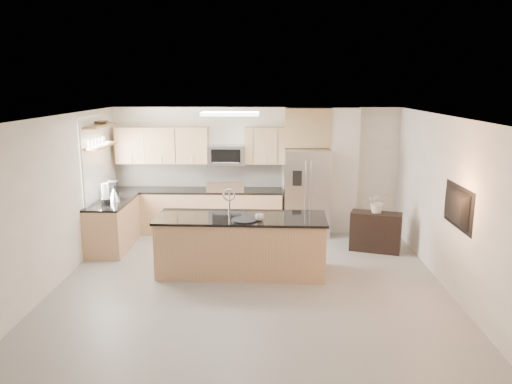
{
  "coord_description": "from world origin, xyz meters",
  "views": [
    {
      "loc": [
        0.28,
        -7.19,
        3.07
      ],
      "look_at": [
        0.06,
        1.3,
        1.23
      ],
      "focal_mm": 35.0,
      "sensor_mm": 36.0,
      "label": 1
    }
  ],
  "objects_px": {
    "bowl": "(101,122)",
    "cup": "(260,217)",
    "platter": "(245,220)",
    "coffee_maker": "(113,191)",
    "flower_vase": "(378,197)",
    "kettle": "(114,194)",
    "range": "(227,211)",
    "microwave": "(227,155)",
    "refrigerator": "(307,192)",
    "blender": "(105,196)",
    "television": "(452,207)",
    "credenza": "(376,232)",
    "island": "(241,244)"
  },
  "relations": [
    {
      "from": "refrigerator",
      "to": "coffee_maker",
      "type": "height_order",
      "value": "refrigerator"
    },
    {
      "from": "refrigerator",
      "to": "island",
      "type": "height_order",
      "value": "refrigerator"
    },
    {
      "from": "range",
      "to": "kettle",
      "type": "distance_m",
      "value": 2.35
    },
    {
      "from": "cup",
      "to": "blender",
      "type": "bearing_deg",
      "value": 158.62
    },
    {
      "from": "cup",
      "to": "coffee_maker",
      "type": "bearing_deg",
      "value": 150.78
    },
    {
      "from": "microwave",
      "to": "credenza",
      "type": "distance_m",
      "value": 3.38
    },
    {
      "from": "credenza",
      "to": "cup",
      "type": "xyz_separation_m",
      "value": [
        -2.14,
        -1.39,
        0.64
      ]
    },
    {
      "from": "range",
      "to": "coffee_maker",
      "type": "relative_size",
      "value": 3.35
    },
    {
      "from": "kettle",
      "to": "bowl",
      "type": "distance_m",
      "value": 1.37
    },
    {
      "from": "coffee_maker",
      "to": "blender",
      "type": "bearing_deg",
      "value": -87.63
    },
    {
      "from": "range",
      "to": "coffee_maker",
      "type": "bearing_deg",
      "value": -156.49
    },
    {
      "from": "cup",
      "to": "coffee_maker",
      "type": "relative_size",
      "value": 0.39
    },
    {
      "from": "range",
      "to": "television",
      "type": "distance_m",
      "value": 4.78
    },
    {
      "from": "cup",
      "to": "flower_vase",
      "type": "distance_m",
      "value": 2.58
    },
    {
      "from": "bowl",
      "to": "cup",
      "type": "bearing_deg",
      "value": -29.17
    },
    {
      "from": "platter",
      "to": "flower_vase",
      "type": "height_order",
      "value": "flower_vase"
    },
    {
      "from": "range",
      "to": "flower_vase",
      "type": "bearing_deg",
      "value": -20.67
    },
    {
      "from": "platter",
      "to": "refrigerator",
      "type": "bearing_deg",
      "value": 64.85
    },
    {
      "from": "cup",
      "to": "bowl",
      "type": "relative_size",
      "value": 0.38
    },
    {
      "from": "refrigerator",
      "to": "cup",
      "type": "distance_m",
      "value": 2.62
    },
    {
      "from": "credenza",
      "to": "platter",
      "type": "distance_m",
      "value": 2.83
    },
    {
      "from": "platter",
      "to": "coffee_maker",
      "type": "height_order",
      "value": "coffee_maker"
    },
    {
      "from": "coffee_maker",
      "to": "bowl",
      "type": "bearing_deg",
      "value": 151.65
    },
    {
      "from": "refrigerator",
      "to": "coffee_maker",
      "type": "xyz_separation_m",
      "value": [
        -3.75,
        -0.87,
        0.19
      ]
    },
    {
      "from": "blender",
      "to": "kettle",
      "type": "relative_size",
      "value": 1.39
    },
    {
      "from": "television",
      "to": "bowl",
      "type": "bearing_deg",
      "value": 68.29
    },
    {
      "from": "blender",
      "to": "television",
      "type": "bearing_deg",
      "value": -17.18
    },
    {
      "from": "refrigerator",
      "to": "cup",
      "type": "height_order",
      "value": "refrigerator"
    },
    {
      "from": "kettle",
      "to": "flower_vase",
      "type": "distance_m",
      "value": 4.92
    },
    {
      "from": "platter",
      "to": "coffee_maker",
      "type": "xyz_separation_m",
      "value": [
        -2.59,
        1.6,
        0.12
      ]
    },
    {
      "from": "blender",
      "to": "microwave",
      "type": "bearing_deg",
      "value": 36.19
    },
    {
      "from": "platter",
      "to": "kettle",
      "type": "xyz_separation_m",
      "value": [
        -2.52,
        1.46,
        0.08
      ]
    },
    {
      "from": "cup",
      "to": "bowl",
      "type": "bearing_deg",
      "value": 150.83
    },
    {
      "from": "bowl",
      "to": "flower_vase",
      "type": "xyz_separation_m",
      "value": [
        5.15,
        -0.27,
        -1.35
      ]
    },
    {
      "from": "bowl",
      "to": "flower_vase",
      "type": "relative_size",
      "value": 0.58
    },
    {
      "from": "credenza",
      "to": "refrigerator",
      "type": "bearing_deg",
      "value": 156.46
    },
    {
      "from": "kettle",
      "to": "platter",
      "type": "bearing_deg",
      "value": -30.07
    },
    {
      "from": "refrigerator",
      "to": "flower_vase",
      "type": "xyz_separation_m",
      "value": [
        1.24,
        -1.05,
        0.14
      ]
    },
    {
      "from": "microwave",
      "to": "refrigerator",
      "type": "height_order",
      "value": "microwave"
    },
    {
      "from": "island",
      "to": "cup",
      "type": "relative_size",
      "value": 21.15
    },
    {
      "from": "platter",
      "to": "kettle",
      "type": "distance_m",
      "value": 2.92
    },
    {
      "from": "microwave",
      "to": "coffee_maker",
      "type": "relative_size",
      "value": 2.23
    },
    {
      "from": "blender",
      "to": "island",
      "type": "bearing_deg",
      "value": -19.23
    },
    {
      "from": "island",
      "to": "bowl",
      "type": "bearing_deg",
      "value": 153.19
    },
    {
      "from": "platter",
      "to": "television",
      "type": "xyz_separation_m",
      "value": [
        3.01,
        -0.6,
        0.38
      ]
    },
    {
      "from": "microwave",
      "to": "blender",
      "type": "relative_size",
      "value": 1.91
    },
    {
      "from": "microwave",
      "to": "blender",
      "type": "bearing_deg",
      "value": -143.81
    },
    {
      "from": "cup",
      "to": "coffee_maker",
      "type": "height_order",
      "value": "coffee_maker"
    },
    {
      "from": "cup",
      "to": "platter",
      "type": "xyz_separation_m",
      "value": [
        -0.24,
        -0.02,
        -0.04
      ]
    },
    {
      "from": "credenza",
      "to": "kettle",
      "type": "relative_size",
      "value": 3.2
    }
  ]
}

